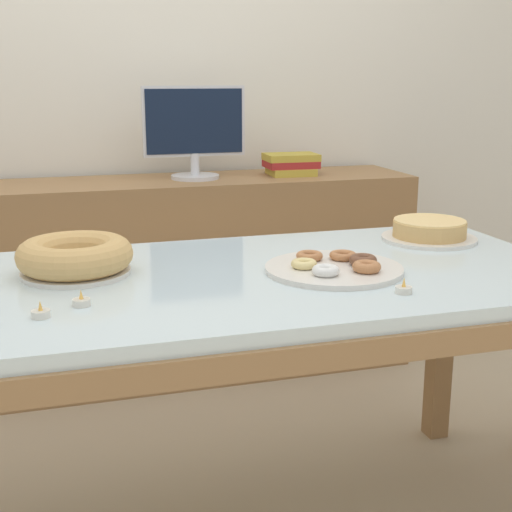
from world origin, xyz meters
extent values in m
cube|color=silver|center=(0.00, 1.51, 1.30)|extent=(8.00, 0.10, 2.60)
cube|color=silver|center=(0.00, 0.00, 0.76)|extent=(1.82, 0.85, 0.04)
cube|color=olive|center=(0.00, -0.40, 0.71)|extent=(1.85, 0.08, 0.06)
cube|color=olive|center=(0.00, 0.40, 0.71)|extent=(1.85, 0.08, 0.06)
cube|color=olive|center=(0.86, 0.38, 0.36)|extent=(0.07, 0.07, 0.72)
cube|color=olive|center=(0.00, 1.21, 0.43)|extent=(2.17, 0.44, 0.85)
cylinder|color=silver|center=(0.17, 1.21, 0.86)|extent=(0.20, 0.20, 0.02)
cylinder|color=silver|center=(0.17, 1.21, 0.91)|extent=(0.04, 0.04, 0.09)
cube|color=silver|center=(0.17, 1.21, 1.09)|extent=(0.42, 0.02, 0.28)
cube|color=black|center=(0.17, 1.19, 1.09)|extent=(0.40, 0.00, 0.26)
cube|color=#B29933|center=(0.59, 1.21, 0.87)|extent=(0.20, 0.19, 0.03)
cube|color=maroon|center=(0.59, 1.21, 0.90)|extent=(0.22, 0.17, 0.03)
cube|color=#B29933|center=(0.59, 1.21, 0.93)|extent=(0.23, 0.16, 0.03)
cylinder|color=silver|center=(0.69, 0.21, 0.78)|extent=(0.29, 0.29, 0.01)
cylinder|color=tan|center=(0.69, 0.21, 0.81)|extent=(0.22, 0.22, 0.05)
cylinder|color=#F4CA7D|center=(0.69, 0.21, 0.84)|extent=(0.22, 0.22, 0.01)
cylinder|color=silver|center=(-0.38, 0.12, 0.78)|extent=(0.28, 0.28, 0.01)
torus|color=tan|center=(-0.38, 0.12, 0.83)|extent=(0.29, 0.29, 0.08)
cylinder|color=silver|center=(0.27, -0.05, 0.78)|extent=(0.36, 0.36, 0.01)
torus|color=brown|center=(0.34, -0.06, 0.80)|extent=(0.07, 0.07, 0.03)
torus|color=#B27042|center=(0.32, 0.02, 0.80)|extent=(0.07, 0.07, 0.02)
torus|color=#B27042|center=(0.23, 0.04, 0.80)|extent=(0.07, 0.07, 0.02)
torus|color=#EAD184|center=(0.19, -0.04, 0.80)|extent=(0.07, 0.07, 0.02)
torus|color=white|center=(0.21, -0.12, 0.80)|extent=(0.07, 0.07, 0.02)
torus|color=#B27042|center=(0.33, -0.12, 0.80)|extent=(0.07, 0.07, 0.03)
cylinder|color=silver|center=(-0.47, -0.21, 0.78)|extent=(0.04, 0.04, 0.02)
cylinder|color=white|center=(-0.47, -0.21, 0.79)|extent=(0.03, 0.03, 0.00)
cone|color=#F9B74C|center=(-0.47, -0.21, 0.80)|extent=(0.01, 0.01, 0.02)
cylinder|color=silver|center=(-0.38, -0.15, 0.78)|extent=(0.04, 0.04, 0.02)
cylinder|color=white|center=(-0.38, -0.15, 0.79)|extent=(0.03, 0.03, 0.00)
cone|color=#F9B74C|center=(-0.38, -0.15, 0.80)|extent=(0.01, 0.01, 0.02)
cylinder|color=silver|center=(0.35, -0.27, 0.78)|extent=(0.04, 0.04, 0.02)
cylinder|color=white|center=(0.35, -0.27, 0.79)|extent=(0.03, 0.03, 0.00)
cone|color=#F9B74C|center=(0.35, -0.27, 0.80)|extent=(0.01, 0.01, 0.02)
camera|label=1|loc=(-0.44, -1.70, 1.27)|focal=50.00mm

